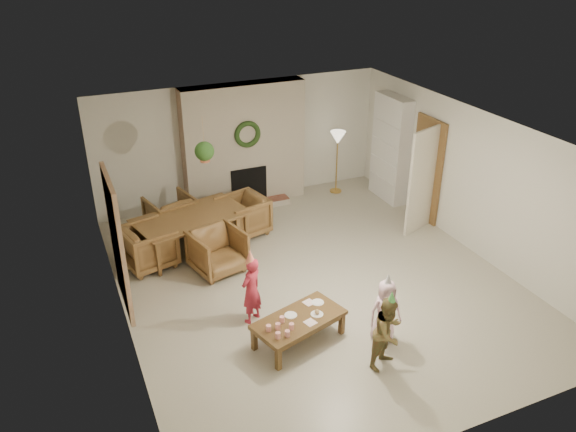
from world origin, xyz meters
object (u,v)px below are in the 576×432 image
dining_table (193,234)px  child_plaid (388,332)px  dining_chair_right (243,216)px  child_pink (385,311)px  dining_chair_near (218,251)px  dining_chair_far (171,215)px  coffee_table_top (299,320)px  child_red (251,290)px  dining_chair_left (149,246)px

dining_table → child_plaid: child_plaid is taller
dining_chair_right → child_pink: (0.75, -3.71, 0.10)m
dining_chair_near → dining_chair_far: size_ratio=1.00×
dining_chair_right → coffee_table_top: size_ratio=0.64×
dining_chair_right → child_red: bearing=-30.7°
dining_chair_near → child_pink: 3.08m
dining_table → coffee_table_top: size_ratio=1.51×
child_plaid → dining_table: bearing=86.9°
child_red → child_pink: size_ratio=1.10×
child_plaid → child_red: bearing=104.6°
dining_chair_far → dining_chair_right: same height
dining_chair_left → child_pink: size_ratio=0.86×
coffee_table_top → child_pink: (1.10, -0.43, 0.11)m
dining_chair_near → dining_chair_right: 1.35m
dining_chair_near → child_plaid: 3.37m
dining_chair_left → child_red: size_ratio=0.79×
dining_chair_far → child_plaid: 5.04m
dining_table → child_red: bearing=-97.9°
dining_chair_right → child_plaid: 4.20m
child_plaid → dining_chair_right: bearing=72.5°
dining_chair_near → dining_chair_right: bearing=38.7°
coffee_table_top → child_plaid: bearing=-62.4°
dining_table → dining_chair_right: dining_chair_right is taller
coffee_table_top → child_plaid: child_plaid is taller
dining_chair_near → child_plaid: (1.32, -3.09, 0.14)m
child_plaid → child_pink: (0.24, 0.45, -0.04)m
dining_table → child_pink: (1.77, -3.46, 0.14)m
dining_chair_near → coffee_table_top: bearing=-91.9°
coffee_table_top → child_plaid: (0.85, -0.88, 0.15)m
dining_chair_far → child_plaid: (1.73, -4.73, 0.14)m
child_red → dining_chair_far: bearing=-112.9°
child_red → child_pink: 1.90m
dining_table → child_plaid: (1.53, -3.91, 0.17)m
dining_chair_left → child_pink: 4.16m
dining_chair_far → child_red: bearing=84.2°
child_pink → coffee_table_top: bearing=165.7°
dining_chair_left → child_red: bearing=-167.3°
dining_chair_right → child_pink: 3.79m
coffee_table_top → child_pink: child_pink is taller
coffee_table_top → child_red: 0.84m
dining_table → dining_chair_near: (0.20, -0.82, 0.04)m
dining_table → dining_chair_right: (1.02, 0.25, 0.04)m
dining_chair_right → child_pink: size_ratio=0.86×
dining_chair_near → dining_chair_right: same height
dining_chair_near → child_plaid: bearing=-80.7°
child_pink → dining_chair_left: bearing=135.7°
dining_chair_far → child_plaid: child_plaid is taller
dining_chair_near → child_red: size_ratio=0.79×
dining_table → child_red: (0.24, -2.32, 0.18)m
dining_table → dining_chair_right: size_ratio=2.34×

